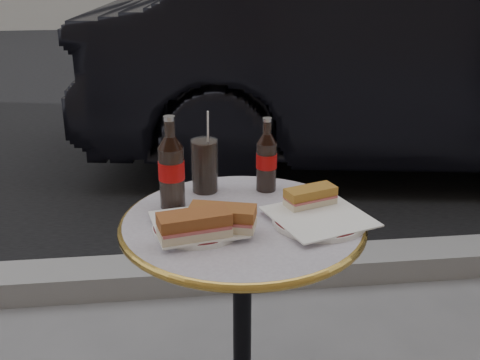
{
  "coord_description": "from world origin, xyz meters",
  "views": [
    {
      "loc": [
        -0.17,
        -1.36,
        1.39
      ],
      "look_at": [
        0.0,
        0.05,
        0.82
      ],
      "focal_mm": 45.0,
      "sensor_mm": 36.0,
      "label": 1
    }
  ],
  "objects": [
    {
      "name": "bistro_table",
      "position": [
        0.0,
        0.0,
        0.37
      ],
      "size": [
        0.62,
        0.62,
        0.73
      ],
      "primitive_type": null,
      "color": "#BAB2C4",
      "rests_on": "ground"
    },
    {
      "name": "plate_left",
      "position": [
        -0.11,
        -0.04,
        0.74
      ],
      "size": [
        0.22,
        0.22,
        0.01
      ],
      "primitive_type": "cylinder",
      "rotation": [
        0.0,
        0.0,
        0.0
      ],
      "color": "white",
      "rests_on": "bistro_table"
    },
    {
      "name": "parked_car",
      "position": [
        1.43,
        2.28,
        0.69
      ],
      "size": [
        2.11,
        4.38,
        1.38
      ],
      "primitive_type": "imported",
      "rotation": [
        0.0,
        0.0,
        1.41
      ],
      "color": "black",
      "rests_on": "ground"
    },
    {
      "name": "cola_glass",
      "position": [
        -0.08,
        0.2,
        0.81
      ],
      "size": [
        0.09,
        0.09,
        0.15
      ],
      "primitive_type": "cylinder",
      "rotation": [
        0.0,
        0.0,
        0.19
      ],
      "color": "black",
      "rests_on": "bistro_table"
    },
    {
      "name": "asphalt_road",
      "position": [
        0.0,
        5.0,
        0.0
      ],
      "size": [
        40.0,
        8.0,
        0.0
      ],
      "primitive_type": "cube",
      "color": "black",
      "rests_on": "ground"
    },
    {
      "name": "plate_right",
      "position": [
        0.19,
        -0.03,
        0.74
      ],
      "size": [
        0.27,
        0.27,
        0.01
      ],
      "primitive_type": "cylinder",
      "rotation": [
        0.0,
        0.0,
        0.15
      ],
      "color": "white",
      "rests_on": "bistro_table"
    },
    {
      "name": "sandwich_right",
      "position": [
        0.18,
        0.04,
        0.77
      ],
      "size": [
        0.15,
        0.1,
        0.05
      ],
      "primitive_type": "cube",
      "rotation": [
        0.0,
        0.0,
        0.34
      ],
      "color": "#A26E29",
      "rests_on": "plate_right"
    },
    {
      "name": "sandwich_left_b",
      "position": [
        -0.06,
        -0.07,
        0.77
      ],
      "size": [
        0.17,
        0.11,
        0.05
      ],
      "primitive_type": "cube",
      "rotation": [
        0.0,
        0.0,
        -0.27
      ],
      "color": "brown",
      "rests_on": "plate_left"
    },
    {
      "name": "curb",
      "position": [
        0.0,
        0.9,
        0.05
      ],
      "size": [
        40.0,
        0.2,
        0.12
      ],
      "primitive_type": "cube",
      "color": "gray",
      "rests_on": "ground"
    },
    {
      "name": "cola_bottle_right",
      "position": [
        0.09,
        0.19,
        0.84
      ],
      "size": [
        0.08,
        0.08,
        0.21
      ],
      "primitive_type": null,
      "rotation": [
        0.0,
        0.0,
        0.42
      ],
      "color": "black",
      "rests_on": "bistro_table"
    },
    {
      "name": "sandwich_left_a",
      "position": [
        -0.12,
        -0.11,
        0.77
      ],
      "size": [
        0.18,
        0.11,
        0.06
      ],
      "primitive_type": "cube",
      "rotation": [
        0.0,
        0.0,
        0.21
      ],
      "color": "brown",
      "rests_on": "plate_left"
    },
    {
      "name": "cola_bottle_left",
      "position": [
        -0.17,
        0.1,
        0.86
      ],
      "size": [
        0.07,
        0.07,
        0.25
      ],
      "primitive_type": null,
      "rotation": [
        0.0,
        0.0,
        -0.01
      ],
      "color": "black",
      "rests_on": "bistro_table"
    }
  ]
}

